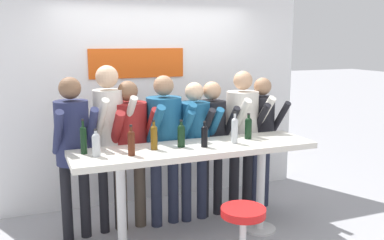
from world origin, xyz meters
TOP-DOWN VIEW (x-y plane):
  - back_wall at (-0.00, 1.40)m, footprint 4.06×0.12m
  - tasting_table at (0.00, 0.00)m, footprint 2.46×0.64m
  - bar_stool at (0.14, -0.76)m, footprint 0.41×0.41m
  - person_far_left at (-1.13, 0.52)m, footprint 0.44×0.55m
  - person_left at (-0.75, 0.58)m, footprint 0.44×0.57m
  - person_center_left at (-0.54, 0.56)m, footprint 0.51×0.59m
  - person_center at (-0.15, 0.52)m, footprint 0.51×0.60m
  - person_center_right at (0.20, 0.52)m, footprint 0.45×0.54m
  - person_right at (0.43, 0.55)m, footprint 0.42×0.52m
  - person_far_right at (0.82, 0.54)m, footprint 0.51×0.61m
  - person_rightmost at (1.10, 0.57)m, footprint 0.41×0.52m
  - wine_bottle_0 at (-0.42, 0.04)m, footprint 0.07×0.07m
  - wine_bottle_1 at (-1.07, 0.12)m, footprint 0.06×0.06m
  - wine_bottle_2 at (0.07, -0.05)m, footprint 0.06×0.06m
  - wine_bottle_3 at (-0.98, -0.01)m, footprint 0.07×0.07m
  - wine_bottle_4 at (0.42, -0.02)m, footprint 0.07×0.07m
  - wine_bottle_5 at (0.65, 0.10)m, footprint 0.07×0.07m
  - wine_bottle_6 at (-0.67, -0.10)m, footprint 0.07×0.07m
  - wine_bottle_7 at (-0.14, 0.03)m, footprint 0.08×0.08m

SIDE VIEW (x-z plane):
  - bar_stool at x=0.14m, z-range 0.11..0.74m
  - tasting_table at x=0.00m, z-range 0.36..1.38m
  - person_center_right at x=0.20m, z-range 0.19..1.79m
  - person_right at x=0.43m, z-range 0.20..1.80m
  - person_center_left at x=-0.54m, z-range 0.19..1.83m
  - person_rightmost at x=1.10m, z-range 0.20..1.82m
  - person_center at x=-0.15m, z-range 0.20..1.89m
  - person_far_right at x=0.82m, z-range 0.20..1.91m
  - person_far_left at x=-1.13m, z-range 0.21..1.91m
  - wine_bottle_2 at x=0.07m, z-range 1.01..1.27m
  - wine_bottle_3 at x=-0.98m, z-range 1.01..1.27m
  - person_left at x=-0.75m, z-range 0.24..2.05m
  - wine_bottle_7 at x=-0.14m, z-range 1.01..1.28m
  - wine_bottle_5 at x=0.65m, z-range 1.01..1.29m
  - wine_bottle_6 at x=-0.67m, z-range 1.01..1.29m
  - wine_bottle_0 at x=-0.42m, z-range 1.01..1.30m
  - wine_bottle_1 at x=-1.07m, z-range 1.00..1.33m
  - wine_bottle_4 at x=0.42m, z-range 1.00..1.33m
  - back_wall at x=0.00m, z-range 0.00..2.62m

